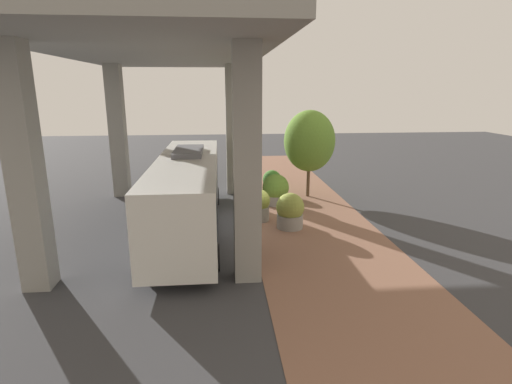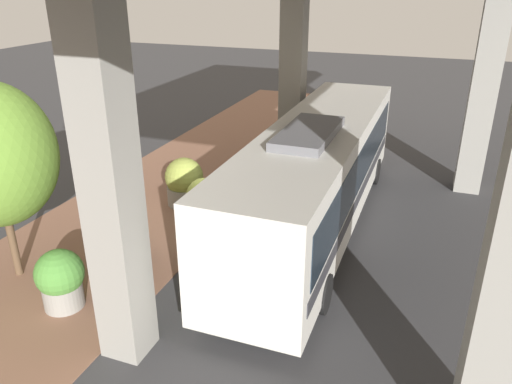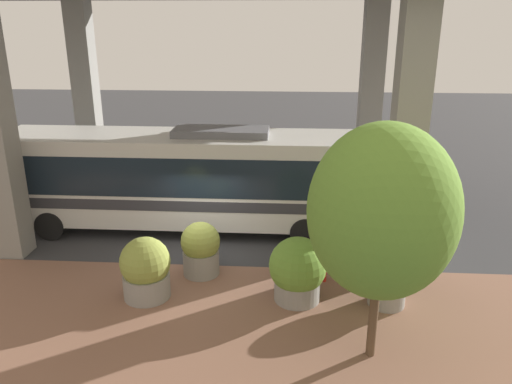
% 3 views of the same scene
% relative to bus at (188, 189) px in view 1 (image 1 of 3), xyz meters
% --- Properties ---
extents(ground_plane, '(80.00, 80.00, 0.00)m').
position_rel_bus_xyz_m(ground_plane, '(-2.88, -0.88, -1.99)').
color(ground_plane, '#38383A').
rests_on(ground_plane, ground).
extents(sidewalk_strip, '(6.00, 40.00, 0.02)m').
position_rel_bus_xyz_m(sidewalk_strip, '(-5.88, -0.88, -1.98)').
color(sidewalk_strip, '#845B47').
rests_on(sidewalk_strip, ground).
extents(overpass, '(9.40, 20.05, 8.51)m').
position_rel_bus_xyz_m(overpass, '(1.12, -0.88, 5.43)').
color(overpass, gray).
rests_on(overpass, ground).
extents(bus, '(2.80, 12.80, 3.67)m').
position_rel_bus_xyz_m(bus, '(0.00, 0.00, 0.00)').
color(bus, silver).
rests_on(bus, ground).
extents(fire_hydrant, '(0.42, 0.20, 1.06)m').
position_rel_bus_xyz_m(fire_hydrant, '(-3.58, -4.61, -1.45)').
color(fire_hydrant, red).
rests_on(fire_hydrant, ground).
extents(planter_front, '(1.34, 1.34, 1.72)m').
position_rel_bus_xyz_m(planter_front, '(-4.76, 0.18, -1.16)').
color(planter_front, gray).
rests_on(planter_front, ground).
extents(planter_middle, '(1.14, 1.14, 1.63)m').
position_rel_bus_xyz_m(planter_middle, '(-3.39, -1.06, -1.18)').
color(planter_middle, gray).
rests_on(planter_middle, ground).
extents(planter_back, '(1.53, 1.53, 1.78)m').
position_rel_bus_xyz_m(planter_back, '(-4.64, -3.86, -1.12)').
color(planter_back, gray).
rests_on(planter_back, ground).
extents(planter_extra, '(1.17, 1.17, 1.55)m').
position_rel_bus_xyz_m(planter_extra, '(-4.73, -6.20, -1.20)').
color(planter_extra, gray).
rests_on(planter_extra, ground).
extents(street_tree_near, '(3.06, 3.06, 5.28)m').
position_rel_bus_xyz_m(street_tree_near, '(-6.88, -5.47, 1.45)').
color(street_tree_near, brown).
rests_on(street_tree_near, ground).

